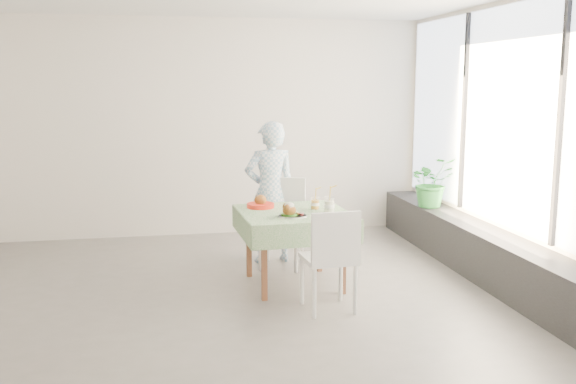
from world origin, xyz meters
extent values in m
plane|color=#5D5A58|center=(0.00, 0.00, 0.00)|extent=(6.00, 6.00, 0.00)
cube|color=white|center=(0.00, 2.50, 1.40)|extent=(6.00, 0.02, 2.80)
cube|color=white|center=(0.00, -2.50, 1.40)|extent=(6.00, 0.02, 2.80)
cube|color=white|center=(3.00, 0.00, 1.40)|extent=(0.02, 5.00, 2.80)
cube|color=#D1E0F9|center=(2.97, 0.00, 1.65)|extent=(0.01, 4.80, 2.18)
cube|color=black|center=(2.80, 0.00, 0.25)|extent=(0.40, 4.80, 0.50)
cube|color=brown|center=(0.83, 0.13, 0.71)|extent=(0.95, 0.95, 0.04)
cube|color=beige|center=(0.83, 0.13, 0.74)|extent=(1.09, 1.09, 0.01)
cube|color=white|center=(0.83, 0.78, 0.48)|extent=(0.59, 0.59, 0.04)
cube|color=white|center=(0.90, 0.97, 0.73)|extent=(0.43, 0.21, 0.45)
cube|color=white|center=(0.99, -0.61, 0.46)|extent=(0.46, 0.46, 0.04)
cube|color=white|center=(1.00, -0.80, 0.70)|extent=(0.43, 0.07, 0.43)
imported|color=#80AFCD|center=(0.75, 1.02, 0.79)|extent=(0.60, 0.42, 1.57)
cylinder|color=white|center=(0.77, -0.11, 0.75)|extent=(0.27, 0.27, 0.02)
cylinder|color=#1F5014|center=(0.74, -0.11, 0.76)|extent=(0.15, 0.15, 0.02)
ellipsoid|color=brown|center=(0.74, -0.11, 0.81)|extent=(0.13, 0.12, 0.10)
ellipsoid|color=white|center=(0.74, -0.11, 0.85)|extent=(0.09, 0.09, 0.06)
cylinder|color=maroon|center=(0.85, -0.13, 0.77)|extent=(0.05, 0.05, 0.02)
cylinder|color=white|center=(1.06, 0.21, 0.80)|extent=(0.08, 0.08, 0.12)
cylinder|color=orange|center=(1.06, 0.21, 0.79)|extent=(0.07, 0.07, 0.09)
cylinder|color=white|center=(1.06, 0.21, 0.87)|extent=(0.09, 0.09, 0.01)
cylinder|color=yellow|center=(1.07, 0.21, 0.91)|extent=(0.01, 0.03, 0.17)
cylinder|color=white|center=(1.16, 0.04, 0.81)|extent=(0.10, 0.10, 0.15)
cylinder|color=#E8E8C3|center=(1.16, 0.04, 0.80)|extent=(0.09, 0.09, 0.11)
cylinder|color=white|center=(1.16, 0.04, 0.89)|extent=(0.11, 0.11, 0.01)
cylinder|color=yellow|center=(1.17, 0.04, 0.94)|extent=(0.01, 0.04, 0.20)
cylinder|color=red|center=(0.54, 0.39, 0.76)|extent=(0.27, 0.27, 0.04)
cylinder|color=white|center=(0.54, 0.39, 0.78)|extent=(0.23, 0.23, 0.02)
ellipsoid|color=brown|center=(0.54, 0.39, 0.82)|extent=(0.12, 0.12, 0.10)
imported|color=#257036|center=(2.76, 1.27, 0.81)|extent=(0.58, 0.52, 0.61)
camera|label=1|loc=(-0.40, -5.87, 1.99)|focal=40.00mm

